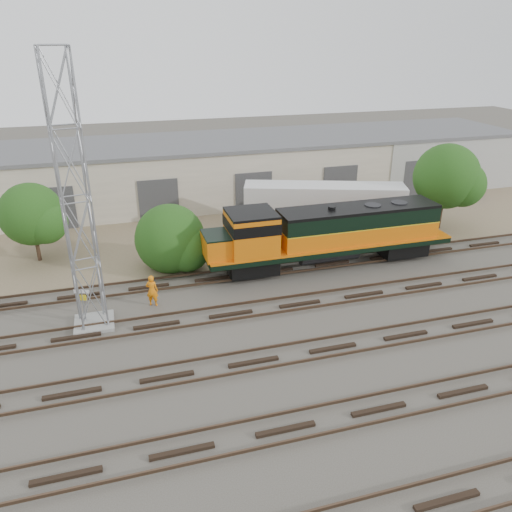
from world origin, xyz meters
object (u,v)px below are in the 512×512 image
object	(u,v)px
signal_tower	(76,204)
worker	(152,290)
locomotive	(326,233)
semi_trailer	(328,202)

from	to	relation	value
signal_tower	worker	xyz separation A→B (m)	(3.19, 1.23, -5.71)
locomotive	signal_tower	size ratio (longest dim) A/B	1.21
locomotive	worker	distance (m)	11.65
worker	semi_trailer	world-z (taller)	semi_trailer
signal_tower	locomotive	bearing A→B (deg)	13.17
worker	semi_trailer	size ratio (longest dim) A/B	0.15
signal_tower	worker	distance (m)	6.66
signal_tower	worker	size ratio (longest dim) A/B	7.33
signal_tower	semi_trailer	distance (m)	19.99
signal_tower	semi_trailer	size ratio (longest dim) A/B	1.12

